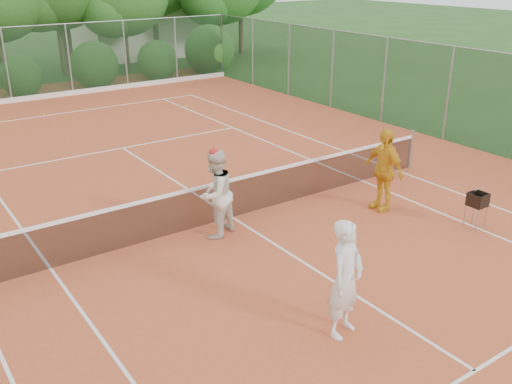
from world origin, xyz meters
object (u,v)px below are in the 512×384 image
Objects in this scene: player_white at (346,279)px; player_center_grp at (215,194)px; player_yellow at (384,170)px; ball_hopper at (478,200)px.

player_center_grp is at bearing 69.77° from player_white.
player_yellow is at bearing -14.32° from player_center_grp.
player_yellow reaches higher than ball_hopper.
player_yellow is 2.14m from ball_hopper.
player_center_grp is (0.16, 4.09, -0.01)m from player_white.
player_white is 2.41× the size of ball_hopper.
player_center_grp is 0.99× the size of player_yellow.
ball_hopper is (4.87, -2.90, -0.32)m from player_center_grp.
ball_hopper is at bearing -30.77° from player_center_grp.
player_center_grp is at bearing -100.88° from player_yellow.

